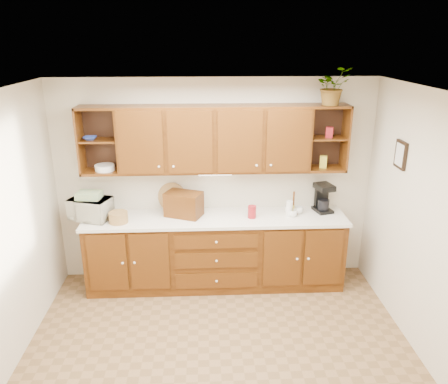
{
  "coord_description": "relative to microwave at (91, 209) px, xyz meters",
  "views": [
    {
      "loc": [
        -0.13,
        -3.54,
        3.04
      ],
      "look_at": [
        0.09,
        1.15,
        1.37
      ],
      "focal_mm": 35.0,
      "sensor_mm": 36.0,
      "label": 1
    }
  ],
  "objects": [
    {
      "name": "wicker_basket",
      "position": [
        0.35,
        -0.13,
        -0.07
      ],
      "size": [
        0.27,
        0.27,
        0.13
      ],
      "primitive_type": "cylinder",
      "rotation": [
        0.0,
        0.0,
        0.26
      ],
      "color": "olive",
      "rests_on": "countertop"
    },
    {
      "name": "wine_bottle",
      "position": [
        1.34,
        0.08,
        0.01
      ],
      "size": [
        0.09,
        0.09,
        0.29
      ],
      "primitive_type": "cylinder",
      "rotation": [
        0.0,
        0.0,
        -0.2
      ],
      "color": "black",
      "rests_on": "countertop"
    },
    {
      "name": "woven_tray",
      "position": [
        0.97,
        0.23,
        -0.12
      ],
      "size": [
        0.38,
        0.18,
        0.36
      ],
      "primitive_type": "cylinder",
      "rotation": [
        1.36,
        0.0,
        -0.24
      ],
      "color": "olive",
      "rests_on": "countertop"
    },
    {
      "name": "countertop",
      "position": [
        1.52,
        -0.02,
        -0.15
      ],
      "size": [
        3.24,
        0.64,
        0.04
      ],
      "primitive_type": "cube",
      "color": "white",
      "rests_on": "base_cabinets"
    },
    {
      "name": "bowl_stack",
      "position": [
        0.05,
        0.11,
        0.85
      ],
      "size": [
        0.16,
        0.16,
        0.04
      ],
      "primitive_type": "imported",
      "rotation": [
        0.0,
        0.0,
        0.0
      ],
      "color": "#283E94",
      "rests_on": "upper_cabinets"
    },
    {
      "name": "floor",
      "position": [
        1.52,
        -1.46,
        -1.07
      ],
      "size": [
        4.0,
        4.0,
        0.0
      ],
      "primitive_type": "plane",
      "color": "brown",
      "rests_on": "ground"
    },
    {
      "name": "upper_cabinets",
      "position": [
        1.53,
        0.13,
        0.82
      ],
      "size": [
        3.2,
        0.33,
        0.8
      ],
      "color": "#351806",
      "rests_on": "back_wall"
    },
    {
      "name": "bread_box",
      "position": [
        1.13,
        0.04,
        0.02
      ],
      "size": [
        0.51,
        0.42,
        0.3
      ],
      "primitive_type": "cube",
      "rotation": [
        0.0,
        0.0,
        -0.4
      ],
      "color": "#351806",
      "rests_on": "countertop"
    },
    {
      "name": "microwave",
      "position": [
        0.0,
        0.0,
        0.0
      ],
      "size": [
        0.56,
        0.46,
        0.26
      ],
      "primitive_type": "imported",
      "rotation": [
        0.0,
        0.0,
        -0.31
      ],
      "color": "#EDE6CC",
      "rests_on": "countertop"
    },
    {
      "name": "towel_stack",
      "position": [
        0.0,
        0.0,
        0.17
      ],
      "size": [
        0.3,
        0.24,
        0.08
      ],
      "primitive_type": "cube",
      "rotation": [
        0.0,
        0.0,
        -0.12
      ],
      "color": "#D6DC67",
      "rests_on": "microwave"
    },
    {
      "name": "base_cabinets",
      "position": [
        1.52,
        -0.01,
        -0.62
      ],
      "size": [
        3.2,
        0.6,
        0.9
      ],
      "primitive_type": "cube",
      "color": "#351806",
      "rests_on": "floor"
    },
    {
      "name": "plate_stack",
      "position": [
        0.19,
        0.12,
        0.48
      ],
      "size": [
        0.31,
        0.31,
        0.07
      ],
      "primitive_type": "cylinder",
      "rotation": [
        0.0,
        0.0,
        0.39
      ],
      "color": "white",
      "rests_on": "upper_cabinets"
    },
    {
      "name": "canister_yellow",
      "position": [
        2.47,
        0.03,
        -0.07
      ],
      "size": [
        0.1,
        0.1,
        0.12
      ],
      "primitive_type": "cylinder",
      "rotation": [
        0.0,
        0.0,
        -0.05
      ],
      "color": "gold",
      "rests_on": "countertop"
    },
    {
      "name": "back_wall",
      "position": [
        1.52,
        0.29,
        0.23
      ],
      "size": [
        4.0,
        0.0,
        4.0
      ],
      "primitive_type": "plane",
      "rotation": [
        1.57,
        0.0,
        0.0
      ],
      "color": "beige",
      "rests_on": "floor"
    },
    {
      "name": "undercabinet_light",
      "position": [
        1.52,
        0.08,
        0.4
      ],
      "size": [
        0.4,
        0.05,
        0.02
      ],
      "primitive_type": "cube",
      "color": "white",
      "rests_on": "upper_cabinets"
    },
    {
      "name": "ceiling",
      "position": [
        1.52,
        -1.46,
        1.53
      ],
      "size": [
        4.0,
        4.0,
        0.0
      ],
      "primitive_type": "plane",
      "rotation": [
        3.14,
        0.0,
        0.0
      ],
      "color": "white",
      "rests_on": "back_wall"
    },
    {
      "name": "coffee_maker",
      "position": [
        2.89,
        0.12,
        0.04
      ],
      "size": [
        0.25,
        0.29,
        0.36
      ],
      "rotation": [
        0.0,
        0.0,
        0.25
      ],
      "color": "black",
      "rests_on": "countertop"
    },
    {
      "name": "right_wall",
      "position": [
        3.52,
        -1.46,
        0.23
      ],
      "size": [
        0.0,
        3.5,
        3.5
      ],
      "primitive_type": "plane",
      "rotation": [
        1.57,
        0.0,
        -1.57
      ],
      "color": "beige",
      "rests_on": "floor"
    },
    {
      "name": "mug_tree",
      "position": [
        2.5,
        0.03,
        -0.09
      ],
      "size": [
        0.27,
        0.27,
        0.3
      ],
      "rotation": [
        0.0,
        0.0,
        0.3
      ],
      "color": "#351806",
      "rests_on": "countertop"
    },
    {
      "name": "potted_plant",
      "position": [
        2.88,
        0.06,
        1.44
      ],
      "size": [
        0.48,
        0.44,
        0.44
      ],
      "primitive_type": "imported",
      "rotation": [
        0.0,
        0.0,
        0.31
      ],
      "color": "#999999",
      "rests_on": "upper_cabinets"
    },
    {
      "name": "canister_red",
      "position": [
        1.97,
        -0.06,
        -0.06
      ],
      "size": [
        0.11,
        0.11,
        0.15
      ],
      "primitive_type": "cylinder",
      "rotation": [
        0.0,
        0.0,
        -0.06
      ],
      "color": "maroon",
      "rests_on": "countertop"
    },
    {
      "name": "framed_picture",
      "position": [
        3.5,
        -0.56,
        0.78
      ],
      "size": [
        0.03,
        0.24,
        0.3
      ],
      "primitive_type": "cube",
      "color": "black",
      "rests_on": "right_wall"
    },
    {
      "name": "canister_white",
      "position": [
        2.44,
        -0.03,
        -0.03
      ],
      "size": [
        0.1,
        0.1,
        0.2
      ],
      "primitive_type": "cylinder",
      "rotation": [
        0.0,
        0.0,
        -0.32
      ],
      "color": "white",
      "rests_on": "countertop"
    },
    {
      "name": "pantry_box_yellow",
      "position": [
        2.85,
        0.1,
        0.52
      ],
      "size": [
        0.1,
        0.08,
        0.15
      ],
      "primitive_type": "cube",
      "rotation": [
        0.0,
        0.0,
        -0.24
      ],
      "color": "gold",
      "rests_on": "upper_cabinets"
    },
    {
      "name": "pantry_box_red",
      "position": [
        2.9,
        0.1,
        0.89
      ],
      "size": [
        0.1,
        0.09,
        0.12
      ],
      "primitive_type": "cube",
      "rotation": [
        0.0,
        0.0,
        -0.3
      ],
      "color": "maroon",
      "rests_on": "upper_cabinets"
    }
  ]
}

